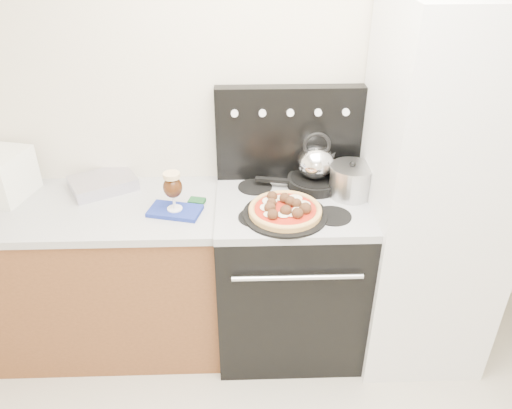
{
  "coord_description": "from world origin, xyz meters",
  "views": [
    {
      "loc": [
        -0.17,
        -0.97,
        2.18
      ],
      "look_at": [
        -0.1,
        1.05,
        0.98
      ],
      "focal_mm": 35.0,
      "sensor_mm": 36.0,
      "label": 1
    }
  ],
  "objects_px": {
    "oven_mitt": "(175,211)",
    "pizza_pan": "(285,214)",
    "base_cabinet": "(88,279)",
    "beer_glass": "(173,191)",
    "tea_kettle": "(316,159)",
    "stock_pot": "(351,182)",
    "skillet": "(314,182)",
    "fridge": "(433,196)",
    "pizza": "(285,209)",
    "stove_body": "(289,276)"
  },
  "relations": [
    {
      "from": "stock_pot",
      "to": "pizza_pan",
      "type": "bearing_deg",
      "value": -151.74
    },
    {
      "from": "skillet",
      "to": "stock_pot",
      "type": "relative_size",
      "value": 1.33
    },
    {
      "from": "base_cabinet",
      "to": "stove_body",
      "type": "relative_size",
      "value": 1.65
    },
    {
      "from": "stove_body",
      "to": "pizza_pan",
      "type": "height_order",
      "value": "pizza_pan"
    },
    {
      "from": "skillet",
      "to": "stock_pot",
      "type": "xyz_separation_m",
      "value": [
        0.17,
        -0.1,
        0.05
      ]
    },
    {
      "from": "pizza_pan",
      "to": "skillet",
      "type": "relative_size",
      "value": 1.43
    },
    {
      "from": "base_cabinet",
      "to": "stove_body",
      "type": "bearing_deg",
      "value": -1.3
    },
    {
      "from": "base_cabinet",
      "to": "stock_pot",
      "type": "distance_m",
      "value": 1.51
    },
    {
      "from": "oven_mitt",
      "to": "tea_kettle",
      "type": "xyz_separation_m",
      "value": [
        0.71,
        0.21,
        0.17
      ]
    },
    {
      "from": "base_cabinet",
      "to": "stove_body",
      "type": "distance_m",
      "value": 1.11
    },
    {
      "from": "stove_body",
      "to": "stock_pot",
      "type": "bearing_deg",
      "value": 9.82
    },
    {
      "from": "pizza",
      "to": "skillet",
      "type": "xyz_separation_m",
      "value": [
        0.18,
        0.29,
        -0.01
      ]
    },
    {
      "from": "pizza",
      "to": "stock_pot",
      "type": "distance_m",
      "value": 0.39
    },
    {
      "from": "stove_body",
      "to": "beer_glass",
      "type": "xyz_separation_m",
      "value": [
        -0.58,
        -0.06,
        0.58
      ]
    },
    {
      "from": "beer_glass",
      "to": "skillet",
      "type": "height_order",
      "value": "beer_glass"
    },
    {
      "from": "stove_body",
      "to": "skillet",
      "type": "height_order",
      "value": "skillet"
    },
    {
      "from": "oven_mitt",
      "to": "pizza_pan",
      "type": "height_order",
      "value": "pizza_pan"
    },
    {
      "from": "base_cabinet",
      "to": "stove_body",
      "type": "xyz_separation_m",
      "value": [
        1.1,
        -0.02,
        0.01
      ]
    },
    {
      "from": "stove_body",
      "to": "beer_glass",
      "type": "relative_size",
      "value": 4.39
    },
    {
      "from": "base_cabinet",
      "to": "fridge",
      "type": "xyz_separation_m",
      "value": [
        1.8,
        -0.05,
        0.52
      ]
    },
    {
      "from": "base_cabinet",
      "to": "pizza",
      "type": "xyz_separation_m",
      "value": [
        1.06,
        -0.16,
        0.53
      ]
    },
    {
      "from": "skillet",
      "to": "tea_kettle",
      "type": "height_order",
      "value": "tea_kettle"
    },
    {
      "from": "base_cabinet",
      "to": "tea_kettle",
      "type": "distance_m",
      "value": 1.4
    },
    {
      "from": "pizza",
      "to": "fridge",
      "type": "bearing_deg",
      "value": 8.3
    },
    {
      "from": "base_cabinet",
      "to": "fridge",
      "type": "relative_size",
      "value": 0.76
    },
    {
      "from": "base_cabinet",
      "to": "oven_mitt",
      "type": "relative_size",
      "value": 5.79
    },
    {
      "from": "beer_glass",
      "to": "tea_kettle",
      "type": "distance_m",
      "value": 0.74
    },
    {
      "from": "fridge",
      "to": "pizza",
      "type": "bearing_deg",
      "value": -171.7
    },
    {
      "from": "oven_mitt",
      "to": "skillet",
      "type": "relative_size",
      "value": 0.89
    },
    {
      "from": "beer_glass",
      "to": "skillet",
      "type": "relative_size",
      "value": 0.71
    },
    {
      "from": "stock_pot",
      "to": "tea_kettle",
      "type": "bearing_deg",
      "value": 148.86
    },
    {
      "from": "pizza_pan",
      "to": "tea_kettle",
      "type": "relative_size",
      "value": 1.92
    },
    {
      "from": "base_cabinet",
      "to": "oven_mitt",
      "type": "xyz_separation_m",
      "value": [
        0.53,
        -0.09,
        0.48
      ]
    },
    {
      "from": "pizza",
      "to": "skillet",
      "type": "height_order",
      "value": "pizza"
    },
    {
      "from": "beer_glass",
      "to": "skillet",
      "type": "distance_m",
      "value": 0.74
    },
    {
      "from": "fridge",
      "to": "pizza",
      "type": "xyz_separation_m",
      "value": [
        -0.75,
        -0.11,
        0.01
      ]
    },
    {
      "from": "oven_mitt",
      "to": "fridge",
      "type": "bearing_deg",
      "value": 1.58
    },
    {
      "from": "beer_glass",
      "to": "pizza_pan",
      "type": "xyz_separation_m",
      "value": [
        0.53,
        -0.07,
        -0.1
      ]
    },
    {
      "from": "beer_glass",
      "to": "oven_mitt",
      "type": "bearing_deg",
      "value": 0.0
    },
    {
      "from": "pizza",
      "to": "oven_mitt",
      "type": "bearing_deg",
      "value": 172.13
    },
    {
      "from": "fridge",
      "to": "pizza",
      "type": "distance_m",
      "value": 0.75
    },
    {
      "from": "beer_glass",
      "to": "skillet",
      "type": "bearing_deg",
      "value": 16.72
    },
    {
      "from": "fridge",
      "to": "tea_kettle",
      "type": "distance_m",
      "value": 0.61
    },
    {
      "from": "skillet",
      "to": "fridge",
      "type": "bearing_deg",
      "value": -17.39
    },
    {
      "from": "stock_pot",
      "to": "oven_mitt",
      "type": "bearing_deg",
      "value": -172.72
    },
    {
      "from": "stock_pot",
      "to": "fridge",
      "type": "bearing_deg",
      "value": -10.85
    },
    {
      "from": "fridge",
      "to": "beer_glass",
      "type": "distance_m",
      "value": 1.28
    },
    {
      "from": "base_cabinet",
      "to": "beer_glass",
      "type": "xyz_separation_m",
      "value": [
        0.53,
        -0.09,
        0.59
      ]
    },
    {
      "from": "fridge",
      "to": "stock_pot",
      "type": "relative_size",
      "value": 8.93
    },
    {
      "from": "oven_mitt",
      "to": "pizza_pan",
      "type": "distance_m",
      "value": 0.54
    }
  ]
}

